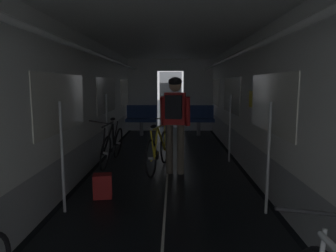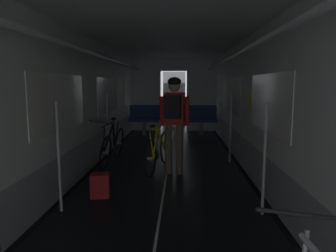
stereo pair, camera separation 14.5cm
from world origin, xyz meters
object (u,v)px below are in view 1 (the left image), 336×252
bench_seat_far_right (198,117)px  person_cyclist_aisle (175,115)px  bicycle_yellow_in_aisle (158,150)px  bench_seat_far_left (142,117)px  bicycle_black (112,145)px  backpack_on_floor (103,186)px

bench_seat_far_right → person_cyclist_aisle: bearing=-100.2°
person_cyclist_aisle → bicycle_yellow_in_aisle: 0.80m
bench_seat_far_left → bicycle_yellow_in_aisle: size_ratio=0.59×
bench_seat_far_right → bicycle_black: bearing=-119.5°
backpack_on_floor → bench_seat_far_right: bearing=71.8°
person_cyclist_aisle → backpack_on_floor: bearing=-130.8°
bench_seat_far_left → person_cyclist_aisle: 4.42m
bicycle_black → backpack_on_floor: bicycle_black is taller
bicycle_black → bicycle_yellow_in_aisle: size_ratio=1.02×
bicycle_yellow_in_aisle → backpack_on_floor: size_ratio=4.90×
bench_seat_far_right → bicycle_yellow_in_aisle: bearing=-105.0°
bicycle_black → bicycle_yellow_in_aisle: bearing=-23.9°
person_cyclist_aisle → bicycle_yellow_in_aisle: (-0.31, 0.26, -0.69)m
person_cyclist_aisle → bicycle_yellow_in_aisle: bearing=139.4°
bench_seat_far_right → person_cyclist_aisle: person_cyclist_aisle is taller
bicycle_black → bench_seat_far_right: bearing=60.5°
bench_seat_far_left → bench_seat_far_right: same height
bench_seat_far_right → person_cyclist_aisle: (-0.76, -4.27, 0.50)m
bicycle_yellow_in_aisle → backpack_on_floor: bicycle_yellow_in_aisle is taller
bicycle_black → backpack_on_floor: size_ratio=4.98×
bench_seat_far_right → backpack_on_floor: bearing=-108.2°
bicycle_black → person_cyclist_aisle: person_cyclist_aisle is taller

